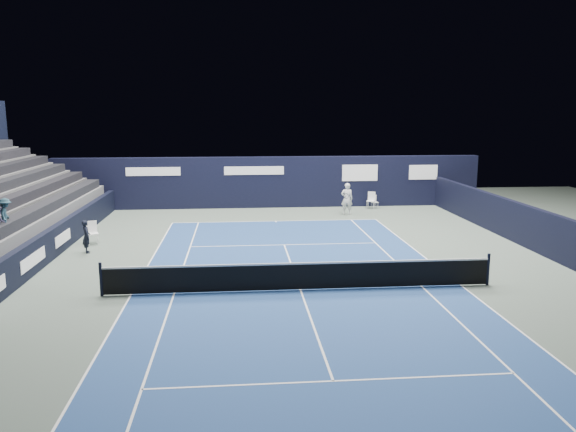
{
  "coord_description": "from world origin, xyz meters",
  "views": [
    {
      "loc": [
        -2.02,
        -17.65,
        5.81
      ],
      "look_at": [
        0.17,
        6.42,
        1.3
      ],
      "focal_mm": 35.0,
      "sensor_mm": 36.0,
      "label": 1
    }
  ],
  "objects_px": {
    "tennis_player": "(347,199)",
    "tennis_net": "(300,275)",
    "folding_chair_back_a": "(371,197)",
    "folding_chair_back_b": "(374,201)",
    "line_judge_chair": "(92,231)"
  },
  "relations": [
    {
      "from": "folding_chair_back_a",
      "to": "folding_chair_back_b",
      "type": "distance_m",
      "value": 0.28
    },
    {
      "from": "folding_chair_back_a",
      "to": "tennis_player",
      "type": "relative_size",
      "value": 0.56
    },
    {
      "from": "folding_chair_back_b",
      "to": "folding_chair_back_a",
      "type": "bearing_deg",
      "value": 168.52
    },
    {
      "from": "tennis_net",
      "to": "tennis_player",
      "type": "height_order",
      "value": "tennis_player"
    },
    {
      "from": "folding_chair_back_a",
      "to": "tennis_player",
      "type": "bearing_deg",
      "value": -109.77
    },
    {
      "from": "folding_chair_back_b",
      "to": "line_judge_chair",
      "type": "relative_size",
      "value": 0.8
    },
    {
      "from": "folding_chair_back_a",
      "to": "line_judge_chair",
      "type": "distance_m",
      "value": 16.65
    },
    {
      "from": "tennis_player",
      "to": "tennis_net",
      "type": "bearing_deg",
      "value": -107.2
    },
    {
      "from": "tennis_player",
      "to": "line_judge_chair",
      "type": "bearing_deg",
      "value": -154.27
    },
    {
      "from": "folding_chair_back_b",
      "to": "tennis_player",
      "type": "bearing_deg",
      "value": -148.28
    },
    {
      "from": "folding_chair_back_a",
      "to": "line_judge_chair",
      "type": "bearing_deg",
      "value": -126.33
    },
    {
      "from": "folding_chair_back_a",
      "to": "tennis_net",
      "type": "xyz_separation_m",
      "value": [
        -6.09,
        -15.47,
        -0.17
      ]
    },
    {
      "from": "folding_chair_back_a",
      "to": "tennis_net",
      "type": "height_order",
      "value": "tennis_net"
    },
    {
      "from": "folding_chair_back_b",
      "to": "line_judge_chair",
      "type": "xyz_separation_m",
      "value": [
        -14.76,
        -8.03,
        0.12
      ]
    },
    {
      "from": "line_judge_chair",
      "to": "tennis_player",
      "type": "height_order",
      "value": "tennis_player"
    }
  ]
}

